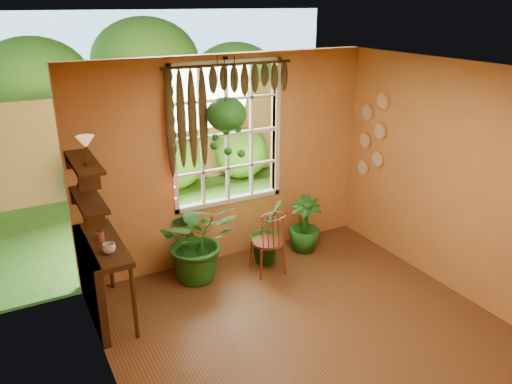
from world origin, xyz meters
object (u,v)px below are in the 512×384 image
Objects in this scene: potted_plant_mid at (267,231)px; hanging_basket at (227,118)px; potted_plant_left at (198,240)px; windsor_chair at (268,251)px; counter_ledge at (95,273)px.

hanging_basket reaches higher than potted_plant_mid.
potted_plant_left is 1.20× the size of potted_plant_mid.
potted_plant_mid is 1.62m from hanging_basket.
windsor_chair reaches higher than potted_plant_mid.
windsor_chair is 0.92m from potted_plant_left.
potted_plant_mid is at bearing -0.98° from potted_plant_left.
potted_plant_mid is 0.73× the size of hanging_basket.
potted_plant_left is (-0.84, 0.28, 0.23)m from windsor_chair.
hanging_basket reaches higher than potted_plant_left.
windsor_chair is at bearing -48.99° from hanging_basket.
windsor_chair is 1.18× the size of potted_plant_mid.
potted_plant_left is 0.88× the size of hanging_basket.
counter_ledge is 2.29m from potted_plant_mid.
potted_plant_left is at bearing 166.35° from windsor_chair.
potted_plant_left is 1.53m from hanging_basket.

